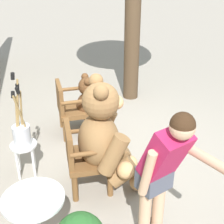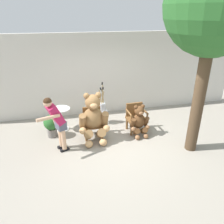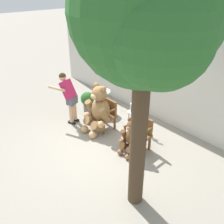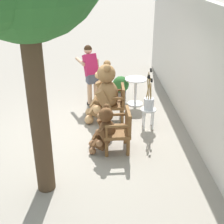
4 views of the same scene
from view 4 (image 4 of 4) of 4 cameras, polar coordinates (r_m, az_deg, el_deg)
ground_plane at (r=6.94m, az=-5.19°, el=-3.99°), size 60.00×60.00×0.00m
back_wall at (r=6.68m, az=15.50°, el=7.13°), size 10.00×0.16×2.80m
wooden_chair_left at (r=7.33m, az=0.66°, el=1.85°), size 0.57×0.53×0.86m
wooden_chair_right at (r=6.13m, az=1.37°, el=-3.16°), size 0.58×0.54×0.86m
teddy_bear_large at (r=7.23m, az=-1.38°, el=3.53°), size 0.85×0.80×1.43m
teddy_bear_small at (r=6.11m, az=-1.37°, el=-3.16°), size 0.58×0.55×0.96m
person_visitor at (r=8.09m, az=-3.89°, el=7.53°), size 0.70×0.66×1.54m
white_stool at (r=7.07m, az=6.65°, el=-0.23°), size 0.34×0.34×0.46m
brush_bucket at (r=6.94m, az=6.76°, el=1.94°), size 0.22×0.22×0.95m
round_side_table at (r=8.20m, az=4.33°, el=4.31°), size 0.56×0.56×0.72m
potted_plant at (r=8.46m, az=1.62°, el=4.68°), size 0.44×0.44×0.68m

